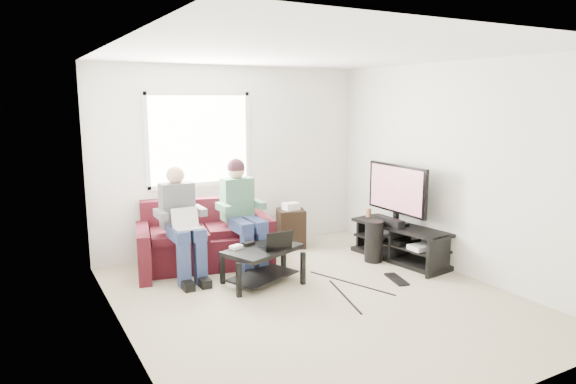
{
  "coord_description": "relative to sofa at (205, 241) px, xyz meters",
  "views": [
    {
      "loc": [
        -2.85,
        -4.47,
        2.15
      ],
      "look_at": [
        -0.02,
        0.6,
        1.09
      ],
      "focal_mm": 32.0,
      "sensor_mm": 36.0,
      "label": 1
    }
  ],
  "objects": [
    {
      "name": "laptop_silver",
      "position": [
        -0.4,
        -0.53,
        0.4
      ],
      "size": [
        0.36,
        0.29,
        0.24
      ],
      "primitive_type": null,
      "rotation": [
        0.0,
        0.0,
        -0.25
      ],
      "color": "silver",
      "rests_on": "person_left"
    },
    {
      "name": "floor",
      "position": [
        0.64,
        -1.72,
        -0.31
      ],
      "size": [
        4.5,
        4.5,
        0.0
      ],
      "primitive_type": "plane",
      "color": "#B1A989",
      "rests_on": "ground"
    },
    {
      "name": "drink_cup",
      "position": [
        2.29,
        -0.48,
        0.23
      ],
      "size": [
        0.08,
        0.08,
        0.12
      ],
      "primitive_type": "cylinder",
      "color": "#A46846",
      "rests_on": "tv_stand"
    },
    {
      "name": "wall_left",
      "position": [
        -1.36,
        -1.72,
        0.99
      ],
      "size": [
        0.0,
        4.5,
        4.5
      ],
      "primitive_type": "plane",
      "rotation": [
        1.57,
        0.0,
        1.57
      ],
      "color": "silver",
      "rests_on": "floor"
    },
    {
      "name": "laptop_black",
      "position": [
        0.45,
        -1.1,
        0.25
      ],
      "size": [
        0.4,
        0.33,
        0.24
      ],
      "primitive_type": null,
      "rotation": [
        0.0,
        0.0,
        0.32
      ],
      "color": "black",
      "rests_on": "coffee_table"
    },
    {
      "name": "keyboard_floor",
      "position": [
        1.79,
        -1.7,
        -0.3
      ],
      "size": [
        0.25,
        0.44,
        0.02
      ],
      "primitive_type": "cube",
      "rotation": [
        0.0,
        0.0,
        -0.27
      ],
      "color": "black",
      "rests_on": "floor"
    },
    {
      "name": "coffee_table",
      "position": [
        0.33,
        -1.02,
        0.01
      ],
      "size": [
        1.01,
        0.82,
        0.44
      ],
      "color": "black",
      "rests_on": "floor"
    },
    {
      "name": "wall_right",
      "position": [
        2.64,
        -1.72,
        0.99
      ],
      "size": [
        0.0,
        4.5,
        4.5
      ],
      "primitive_type": "plane",
      "rotation": [
        1.57,
        0.0,
        -1.57
      ],
      "color": "silver",
      "rests_on": "floor"
    },
    {
      "name": "console_grey",
      "position": [
        2.34,
        -0.81,
        -0.02
      ],
      "size": [
        0.34,
        0.26,
        0.08
      ],
      "primitive_type": "cube",
      "color": "gray",
      "rests_on": "tv_stand"
    },
    {
      "name": "controller_b",
      "position": [
        0.23,
        -0.84,
        0.15
      ],
      "size": [
        0.16,
        0.13,
        0.04
      ],
      "primitive_type": "cube",
      "rotation": [
        0.0,
        0.0,
        0.37
      ],
      "color": "black",
      "rests_on": "coffee_table"
    },
    {
      "name": "ceiling",
      "position": [
        0.64,
        -1.72,
        2.29
      ],
      "size": [
        4.5,
        4.5,
        0.0
      ],
      "primitive_type": "plane",
      "rotation": [
        3.14,
        0.0,
        0.0
      ],
      "color": "white",
      "rests_on": "wall_back"
    },
    {
      "name": "end_table",
      "position": [
        1.38,
        0.16,
        -0.02
      ],
      "size": [
        0.38,
        0.38,
        0.66
      ],
      "color": "black",
      "rests_on": "floor"
    },
    {
      "name": "controller_a",
      "position": [
        0.05,
        -0.9,
        0.15
      ],
      "size": [
        0.16,
        0.14,
        0.04
      ],
      "primitive_type": "cube",
      "rotation": [
        0.0,
        0.0,
        0.38
      ],
      "color": "silver",
      "rests_on": "coffee_table"
    },
    {
      "name": "tv",
      "position": [
        2.34,
        -1.01,
        0.63
      ],
      "size": [
        0.12,
        1.1,
        0.81
      ],
      "color": "black",
      "rests_on": "tv_stand"
    },
    {
      "name": "subwoofer",
      "position": [
        2.01,
        -0.98,
        -0.03
      ],
      "size": [
        0.24,
        0.24,
        0.55
      ],
      "primitive_type": "cylinder",
      "color": "black",
      "rests_on": "floor"
    },
    {
      "name": "tv_stand",
      "position": [
        2.34,
        -1.11,
        -0.1
      ],
      "size": [
        0.63,
        1.5,
        0.48
      ],
      "color": "black",
      "rests_on": "floor"
    },
    {
      "name": "console_black",
      "position": [
        2.34,
        -1.16,
        -0.02
      ],
      "size": [
        0.38,
        0.3,
        0.07
      ],
      "primitive_type": "cube",
      "color": "black",
      "rests_on": "tv_stand"
    },
    {
      "name": "sofa",
      "position": [
        0.0,
        0.0,
        0.0
      ],
      "size": [
        1.95,
        1.13,
        0.84
      ],
      "color": "#41101A",
      "rests_on": "floor"
    },
    {
      "name": "person_right",
      "position": [
        0.4,
        -0.29,
        0.48
      ],
      "size": [
        0.4,
        0.71,
        1.39
      ],
      "color": "navy",
      "rests_on": "sofa"
    },
    {
      "name": "wall_front",
      "position": [
        0.64,
        -3.97,
        0.99
      ],
      "size": [
        4.5,
        0.0,
        4.5
      ],
      "primitive_type": "plane",
      "rotation": [
        -1.57,
        0.0,
        0.0
      ],
      "color": "silver",
      "rests_on": "floor"
    },
    {
      "name": "wall_back",
      "position": [
        0.64,
        0.53,
        0.99
      ],
      "size": [
        4.5,
        0.0,
        4.5
      ],
      "primitive_type": "plane",
      "rotation": [
        1.57,
        0.0,
        0.0
      ],
      "color": "silver",
      "rests_on": "floor"
    },
    {
      "name": "person_left",
      "position": [
        -0.4,
        -0.31,
        0.42
      ],
      "size": [
        0.4,
        0.71,
        1.34
      ],
      "color": "navy",
      "rests_on": "sofa"
    },
    {
      "name": "window",
      "position": [
        0.14,
        0.52,
        1.29
      ],
      "size": [
        1.48,
        0.04,
        1.28
      ],
      "color": "white",
      "rests_on": "wall_back"
    },
    {
      "name": "soundbar",
      "position": [
        2.22,
        -1.01,
        0.22
      ],
      "size": [
        0.12,
        0.5,
        0.1
      ],
      "primitive_type": "cube",
      "color": "black",
      "rests_on": "tv_stand"
    },
    {
      "name": "controller_c",
      "position": [
        0.63,
        -0.87,
        0.15
      ],
      "size": [
        0.16,
        0.13,
        0.04
      ],
      "primitive_type": "cube",
      "rotation": [
        0.0,
        0.0,
        0.37
      ],
      "color": "gray",
      "rests_on": "coffee_table"
    },
    {
      "name": "console_white",
      "position": [
        2.34,
        -1.51,
        -0.03
      ],
      "size": [
        0.3,
        0.22,
        0.06
      ],
      "primitive_type": "cube",
      "color": "silver",
      "rests_on": "tv_stand"
    }
  ]
}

